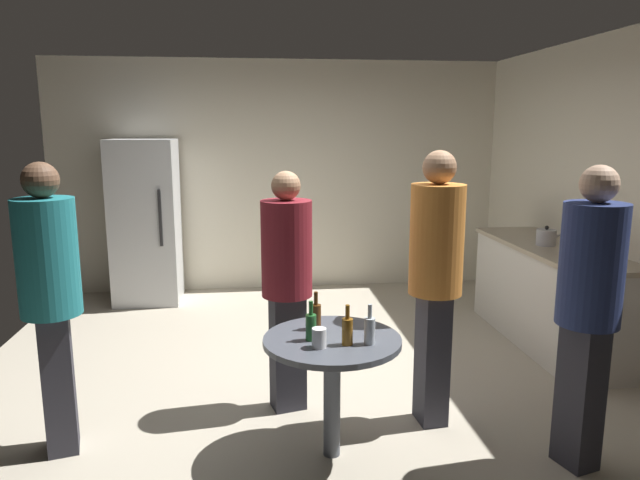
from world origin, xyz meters
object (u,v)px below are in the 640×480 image
Objects in this scene: kettle at (546,237)px; refrigerator at (146,222)px; plastic_cup_white at (319,338)px; beer_bottle_green at (311,326)px; wine_bottle_on_counter at (570,241)px; person_in_navy_shirt at (589,296)px; foreground_table at (332,355)px; person_in_maroon_shirt at (287,273)px; beer_bottle_clear at (370,330)px; beer_bottle_brown at (316,315)px; beer_bottle_amber at (347,330)px; person_in_teal_shirt at (50,287)px; person_in_orange_shirt at (436,267)px.

refrigerator is at bearing 154.97° from kettle.
beer_bottle_green is at bearing 105.57° from plastic_cup_white.
kettle is 2.85m from plastic_cup_white.
wine_bottle_on_counter is 1.64m from person_in_navy_shirt.
person_in_maroon_shirt is at bearing 109.30° from foreground_table.
refrigerator is at bearing 117.32° from beer_bottle_clear.
beer_bottle_brown is at bearing -64.46° from refrigerator.
person_in_navy_shirt is at bearing -6.91° from beer_bottle_clear.
beer_bottle_green is (-0.12, -0.02, 0.19)m from foreground_table.
wine_bottle_on_counter is at bearing 32.98° from beer_bottle_amber.
plastic_cup_white is (-0.02, -0.30, -0.03)m from beer_bottle_brown.
person_in_teal_shirt is (0.00, -3.13, 0.12)m from refrigerator.
beer_bottle_brown is 0.30m from plastic_cup_white.
kettle is 3.99m from person_in_teal_shirt.
beer_bottle_amber is at bearing 30.47° from person_in_orange_shirt.
foreground_table is 0.23m from beer_bottle_green.
beer_bottle_green is 1.54m from person_in_navy_shirt.
person_in_orange_shirt is (0.51, 0.45, 0.23)m from beer_bottle_clear.
person_in_teal_shirt reaches higher than foreground_table.
wine_bottle_on_counter is at bearing -131.95° from person_in_navy_shirt.
beer_bottle_green is at bearing -66.35° from refrigerator.
person_in_navy_shirt is (1.48, -0.13, 0.23)m from plastic_cup_white.
wine_bottle_on_counter is at bearing -30.21° from refrigerator.
person_in_navy_shirt is at bearing -4.83° from plastic_cup_white.
person_in_teal_shirt reaches higher than beer_bottle_brown.
refrigerator is 4.14m from kettle.
beer_bottle_green is 0.13× the size of person_in_teal_shirt.
plastic_cup_white is (0.03, -0.12, -0.03)m from beer_bottle_green.
person_in_orange_shirt reaches higher than beer_bottle_clear.
plastic_cup_white is at bearing -92.91° from beer_bottle_brown.
kettle is 1.93m from person_in_orange_shirt.
beer_bottle_amber is 0.31m from beer_bottle_brown.
beer_bottle_green is (-0.19, 0.09, 0.00)m from beer_bottle_amber.
refrigerator is at bearing 113.39° from plastic_cup_white.
beer_bottle_amber is 0.22m from beer_bottle_green.
foreground_table is 3.48× the size of beer_bottle_green.
wine_bottle_on_counter reaches higher than kettle.
person_in_orange_shirt is at bearing 24.87° from foreground_table.
beer_bottle_clear is 2.09× the size of plastic_cup_white.
beer_bottle_amber is 0.13× the size of person_in_orange_shirt.
person_in_maroon_shirt is 0.98m from person_in_orange_shirt.
beer_bottle_green is at bearing -24.63° from person_in_teal_shirt.
beer_bottle_amber is 0.12m from beer_bottle_clear.
wine_bottle_on_counter is 1.66m from person_in_orange_shirt.
beer_bottle_green is at bearing -169.88° from foreground_table.
kettle reaches higher than beer_bottle_clear.
person_in_teal_shirt is at bearing -25.52° from person_in_navy_shirt.
person_in_teal_shirt is at bearing 169.70° from beer_bottle_green.
refrigerator is 3.08m from person_in_maroon_shirt.
beer_bottle_brown is 1.00× the size of beer_bottle_green.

